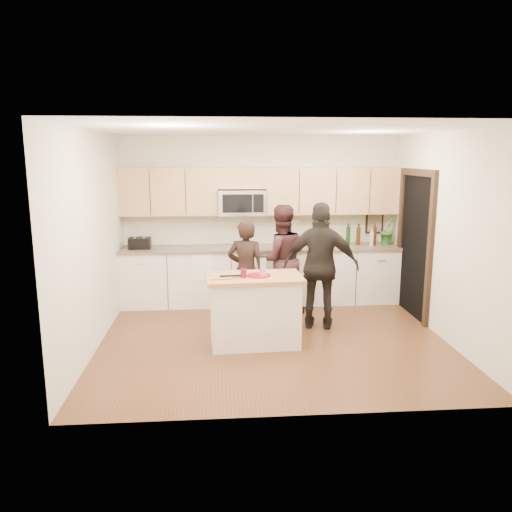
{
  "coord_description": "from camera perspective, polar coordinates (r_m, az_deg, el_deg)",
  "views": [
    {
      "loc": [
        -0.71,
        -6.23,
        2.39
      ],
      "look_at": [
        -0.2,
        0.35,
        1.06
      ],
      "focal_mm": 35.0,
      "sensor_mm": 36.0,
      "label": 1
    }
  ],
  "objects": [
    {
      "name": "room_shell",
      "position": [
        6.31,
        2.03,
        5.41
      ],
      "size": [
        4.52,
        4.02,
        2.71
      ],
      "color": "beige",
      "rests_on": "ground"
    },
    {
      "name": "framed_picture",
      "position": [
        8.71,
        13.38,
        3.78
      ],
      "size": [
        0.3,
        0.03,
        0.38
      ],
      "color": "black",
      "rests_on": "ground"
    },
    {
      "name": "floor",
      "position": [
        6.71,
        1.92,
        -9.45
      ],
      "size": [
        4.5,
        4.5,
        0.0
      ],
      "primitive_type": "plane",
      "color": "brown",
      "rests_on": "ground"
    },
    {
      "name": "tongs",
      "position": [
        6.18,
        -2.96,
        -2.28
      ],
      "size": [
        0.26,
        0.04,
        0.02
      ],
      "primitive_type": "cube",
      "rotation": [
        0.0,
        0.0,
        0.05
      ],
      "color": "black",
      "rests_on": "cutting_board"
    },
    {
      "name": "doorway",
      "position": [
        7.81,
        17.7,
        1.79
      ],
      "size": [
        0.06,
        1.25,
        2.2
      ],
      "color": "black",
      "rests_on": "ground"
    },
    {
      "name": "back_cabinetry",
      "position": [
        8.18,
        0.63,
        -2.15
      ],
      "size": [
        4.5,
        0.66,
        0.94
      ],
      "color": "silver",
      "rests_on": "ground"
    },
    {
      "name": "upper_cabinetry",
      "position": [
        8.12,
        0.8,
        7.54
      ],
      "size": [
        4.5,
        0.33,
        0.75
      ],
      "color": "tan",
      "rests_on": "ground"
    },
    {
      "name": "knife",
      "position": [
        6.14,
        -3.61,
        -2.43
      ],
      "size": [
        0.19,
        0.03,
        0.01
      ],
      "primitive_type": "cube",
      "rotation": [
        0.0,
        0.0,
        0.05
      ],
      "color": "silver",
      "rests_on": "cutting_board"
    },
    {
      "name": "bottle_cluster",
      "position": [
        8.4,
        12.66,
        2.39
      ],
      "size": [
        0.74,
        0.2,
        0.36
      ],
      "color": "black",
      "rests_on": "back_cabinetry"
    },
    {
      "name": "cutting_board",
      "position": [
        6.18,
        -4.06,
        -2.47
      ],
      "size": [
        0.27,
        0.21,
        0.02
      ],
      "primitive_type": "cube",
      "rotation": [
        0.0,
        0.0,
        0.05
      ],
      "color": "#AE7448",
      "rests_on": "island"
    },
    {
      "name": "drink_glass",
      "position": [
        6.19,
        -1.43,
        -1.99
      ],
      "size": [
        0.08,
        0.08,
        0.11
      ],
      "primitive_type": "cylinder",
      "color": "maroon",
      "rests_on": "island"
    },
    {
      "name": "dish_towel",
      "position": [
        7.9,
        -6.12,
        -0.26
      ],
      "size": [
        0.34,
        0.6,
        0.48
      ],
      "color": "white",
      "rests_on": "ground"
    },
    {
      "name": "microwave",
      "position": [
        8.08,
        -1.62,
        6.15
      ],
      "size": [
        0.76,
        0.41,
        0.4
      ],
      "color": "silver",
      "rests_on": "ground"
    },
    {
      "name": "island",
      "position": [
        6.41,
        -0.19,
        -6.16
      ],
      "size": [
        1.23,
        0.75,
        0.9
      ],
      "rotation": [
        0.0,
        0.0,
        0.05
      ],
      "color": "silver",
      "rests_on": "ground"
    },
    {
      "name": "woman_center",
      "position": [
        7.58,
        2.81,
        -0.42
      ],
      "size": [
        0.91,
        0.76,
        1.67
      ],
      "primitive_type": "imported",
      "rotation": [
        0.0,
        0.0,
        3.31
      ],
      "color": "#301819",
      "rests_on": "ground"
    },
    {
      "name": "orchid",
      "position": [
        8.52,
        14.85,
        2.92
      ],
      "size": [
        0.35,
        0.33,
        0.5
      ],
      "primitive_type": "imported",
      "rotation": [
        0.0,
        0.0,
        0.56
      ],
      "color": "#2E6729",
      "rests_on": "back_cabinetry"
    },
    {
      "name": "toaster",
      "position": [
        8.11,
        -13.14,
        1.45
      ],
      "size": [
        0.34,
        0.23,
        0.18
      ],
      "color": "black",
      "rests_on": "back_cabinetry"
    },
    {
      "name": "red_plate",
      "position": [
        6.28,
        0.32,
        -2.22
      ],
      "size": [
        0.29,
        0.29,
        0.02
      ],
      "primitive_type": "cylinder",
      "color": "maroon",
      "rests_on": "island"
    },
    {
      "name": "woman_left",
      "position": [
        7.21,
        -1.15,
        -1.74
      ],
      "size": [
        0.62,
        0.48,
        1.5
      ],
      "primitive_type": "imported",
      "rotation": [
        0.0,
        0.0,
        2.91
      ],
      "color": "black",
      "rests_on": "ground"
    },
    {
      "name": "box_grater",
      "position": [
        6.22,
        0.81,
        -1.09
      ],
      "size": [
        0.09,
        0.06,
        0.25
      ],
      "color": "silver",
      "rests_on": "red_plate"
    },
    {
      "name": "woman_right",
      "position": [
        6.97,
        7.44,
        -1.16
      ],
      "size": [
        1.11,
        0.66,
        1.77
      ],
      "primitive_type": "imported",
      "rotation": [
        0.0,
        0.0,
        2.91
      ],
      "color": "black",
      "rests_on": "ground"
    }
  ]
}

